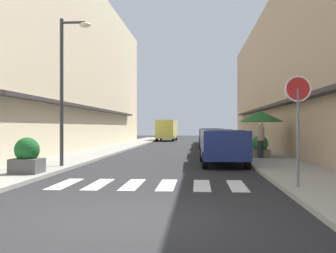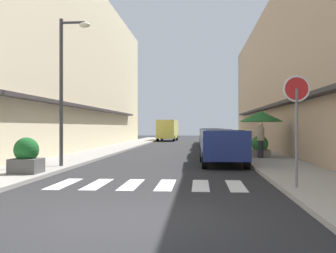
# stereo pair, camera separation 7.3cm
# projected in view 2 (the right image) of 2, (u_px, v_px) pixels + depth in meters

# --- Properties ---
(ground_plane) EXTENTS (98.97, 98.97, 0.00)m
(ground_plane) POSITION_uv_depth(u_px,v_px,m) (177.00, 153.00, 24.87)
(ground_plane) COLOR #232326
(sidewalk_left) EXTENTS (2.46, 62.98, 0.12)m
(sidewalk_left) POSITION_uv_depth(u_px,v_px,m) (102.00, 152.00, 25.23)
(sidewalk_left) COLOR gray
(sidewalk_left) RESTS_ON ground_plane
(sidewalk_right) EXTENTS (2.46, 62.98, 0.12)m
(sidewalk_right) POSITION_uv_depth(u_px,v_px,m) (253.00, 152.00, 24.51)
(sidewalk_right) COLOR #9E998E
(sidewalk_right) RESTS_ON ground_plane
(building_row_left) EXTENTS (5.50, 42.49, 11.68)m
(building_row_left) POSITION_uv_depth(u_px,v_px,m) (51.00, 63.00, 26.77)
(building_row_left) COLOR beige
(building_row_left) RESTS_ON ground_plane
(building_row_right) EXTENTS (5.50, 42.49, 9.74)m
(building_row_right) POSITION_uv_depth(u_px,v_px,m) (311.00, 75.00, 25.47)
(building_row_right) COLOR tan
(building_row_right) RESTS_ON ground_plane
(crosswalk) EXTENTS (5.20, 2.20, 0.01)m
(crosswalk) POSITION_uv_depth(u_px,v_px,m) (149.00, 185.00, 11.12)
(crosswalk) COLOR silver
(crosswalk) RESTS_ON ground_plane
(parked_car_near) EXTENTS (1.89, 4.38, 1.47)m
(parked_car_near) POSITION_uv_depth(u_px,v_px,m) (223.00, 143.00, 16.79)
(parked_car_near) COLOR navy
(parked_car_near) RESTS_ON ground_plane
(parked_car_mid) EXTENTS (1.84, 4.33, 1.47)m
(parked_car_mid) POSITION_uv_depth(u_px,v_px,m) (217.00, 139.00, 22.66)
(parked_car_mid) COLOR black
(parked_car_mid) RESTS_ON ground_plane
(parked_car_far) EXTENTS (1.90, 4.12, 1.47)m
(parked_car_far) POSITION_uv_depth(u_px,v_px,m) (213.00, 136.00, 29.51)
(parked_car_far) COLOR #4C5156
(parked_car_far) RESTS_ON ground_plane
(parked_car_distant) EXTENTS (1.89, 4.52, 1.47)m
(parked_car_distant) POSITION_uv_depth(u_px,v_px,m) (210.00, 135.00, 35.25)
(parked_car_distant) COLOR navy
(parked_car_distant) RESTS_ON ground_plane
(delivery_van) EXTENTS (2.16, 5.47, 2.37)m
(delivery_van) POSITION_uv_depth(u_px,v_px,m) (168.00, 128.00, 45.96)
(delivery_van) COLOR #D8CC4C
(delivery_van) RESTS_ON ground_plane
(round_street_sign) EXTENTS (0.65, 0.07, 2.73)m
(round_street_sign) POSITION_uv_depth(u_px,v_px,m) (297.00, 102.00, 9.91)
(round_street_sign) COLOR slate
(round_street_sign) RESTS_ON sidewalk_right
(street_lamp) EXTENTS (1.19, 0.28, 5.57)m
(street_lamp) POSITION_uv_depth(u_px,v_px,m) (66.00, 76.00, 15.37)
(street_lamp) COLOR #38383D
(street_lamp) RESTS_ON sidewalk_left
(cafe_umbrella) EXTENTS (2.21, 2.21, 2.28)m
(cafe_umbrella) POSITION_uv_depth(u_px,v_px,m) (261.00, 117.00, 20.28)
(cafe_umbrella) COLOR #262626
(cafe_umbrella) RESTS_ON sidewalk_right
(planter_corner) EXTENTS (0.90, 0.90, 1.14)m
(planter_corner) POSITION_uv_depth(u_px,v_px,m) (26.00, 157.00, 12.94)
(planter_corner) COLOR #4C4C4C
(planter_corner) RESTS_ON sidewalk_left
(planter_midblock) EXTENTS (0.92, 0.92, 1.05)m
(planter_midblock) POSITION_uv_depth(u_px,v_px,m) (260.00, 147.00, 19.83)
(planter_midblock) COLOR gray
(planter_midblock) RESTS_ON sidewalk_right
(pedestrian_walking_near) EXTENTS (0.34, 0.34, 1.70)m
(pedestrian_walking_near) POSITION_uv_depth(u_px,v_px,m) (261.00, 139.00, 19.24)
(pedestrian_walking_near) COLOR #282B33
(pedestrian_walking_near) RESTS_ON sidewalk_right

